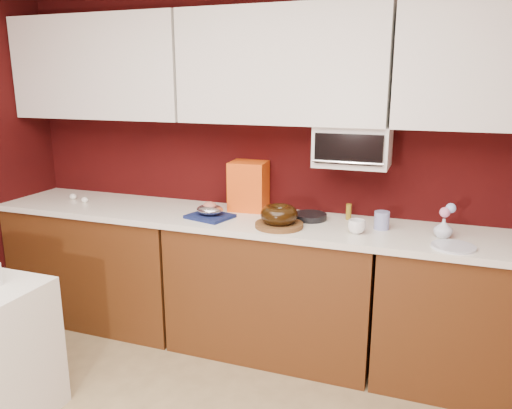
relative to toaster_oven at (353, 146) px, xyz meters
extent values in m
cube|color=#320706|center=(-0.45, 0.15, -0.12)|extent=(4.00, 0.02, 2.50)
cube|color=#522A10|center=(-1.78, -0.17, -0.95)|extent=(1.31, 0.58, 0.86)
cube|color=#522A10|center=(-0.45, -0.17, -0.95)|extent=(1.31, 0.58, 0.86)
cube|color=#522A10|center=(0.88, -0.17, -0.95)|extent=(1.31, 0.58, 0.86)
cube|color=white|center=(-0.45, -0.17, -0.49)|extent=(4.00, 0.62, 0.04)
cube|color=white|center=(-1.78, -0.02, 0.48)|extent=(1.31, 0.33, 0.70)
cube|color=white|center=(-0.45, -0.02, 0.48)|extent=(1.31, 0.33, 0.70)
cube|color=white|center=(0.00, 0.00, 0.00)|extent=(0.45, 0.30, 0.25)
cube|color=black|center=(0.00, -0.16, 0.00)|extent=(0.40, 0.02, 0.18)
cylinder|color=silver|center=(0.00, -0.18, -0.07)|extent=(0.42, 0.02, 0.02)
cylinder|color=brown|center=(-0.38, -0.30, -0.46)|extent=(0.32, 0.32, 0.03)
torus|color=black|center=(-0.38, -0.30, -0.39)|extent=(0.24, 0.24, 0.09)
cube|color=#141D4D|center=(-0.86, -0.25, -0.46)|extent=(0.32, 0.29, 0.02)
ellipsoid|color=silver|center=(-0.86, -0.25, -0.42)|extent=(0.18, 0.16, 0.07)
ellipsoid|color=#BA6955|center=(-0.86, -0.25, -0.40)|extent=(0.11, 0.11, 0.06)
cube|color=red|center=(-0.70, 0.04, -0.31)|extent=(0.26, 0.24, 0.33)
cylinder|color=black|center=(-0.24, -0.06, -0.46)|extent=(0.26, 0.26, 0.04)
imported|color=white|center=(0.09, -0.26, -0.43)|extent=(0.12, 0.12, 0.10)
cylinder|color=navy|center=(0.21, -0.12, -0.42)|extent=(0.09, 0.09, 0.11)
imported|color=silver|center=(0.56, -0.17, -0.41)|extent=(0.11, 0.11, 0.13)
sphere|color=pink|center=(0.56, -0.17, -0.33)|extent=(0.06, 0.06, 0.06)
sphere|color=#98B6F3|center=(0.59, -0.15, -0.30)|extent=(0.06, 0.06, 0.06)
cylinder|color=white|center=(0.61, -0.34, -0.47)|extent=(0.30, 0.30, 0.01)
cylinder|color=olive|center=(-0.01, 0.02, -0.42)|extent=(0.05, 0.05, 0.10)
ellipsoid|color=white|center=(-1.89, -0.19, -0.45)|extent=(0.05, 0.04, 0.04)
ellipsoid|color=white|center=(-2.04, -0.14, -0.45)|extent=(0.06, 0.05, 0.04)
camera|label=1|loc=(0.49, -3.07, 0.40)|focal=35.00mm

